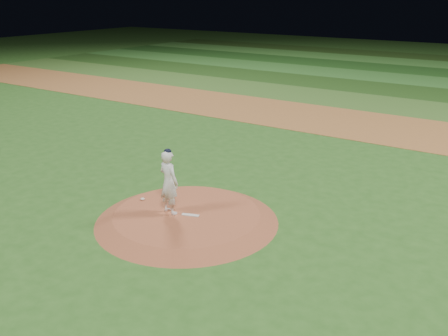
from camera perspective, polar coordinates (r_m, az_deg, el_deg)
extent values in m
plane|color=#28571C|center=(15.18, -4.23, -6.03)|extent=(120.00, 120.00, 0.00)
cube|color=#945C2E|center=(26.95, 14.43, 4.98)|extent=(70.00, 6.00, 0.02)
cube|color=#376223|center=(32.06, 17.85, 6.95)|extent=(70.00, 5.00, 0.02)
cube|color=#1E4315|center=(36.81, 20.14, 8.24)|extent=(70.00, 5.00, 0.02)
cube|color=#2F6E28|center=(41.62, 21.91, 9.24)|extent=(70.00, 5.00, 0.02)
cube|color=#1B4817|center=(46.47, 23.32, 10.02)|extent=(70.00, 5.00, 0.02)
cone|color=#974C2F|center=(15.13, -4.25, -5.61)|extent=(5.50, 5.50, 0.25)
cube|color=beige|center=(14.92, -3.85, -5.39)|extent=(0.54, 0.29, 0.03)
ellipsoid|color=silver|center=(16.14, -9.29, -3.51)|extent=(0.14, 0.14, 0.08)
imported|color=white|center=(14.79, -6.32, -1.63)|extent=(0.79, 0.59, 1.96)
ellipsoid|color=black|center=(14.47, -6.46, 1.91)|extent=(0.22, 0.22, 0.15)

